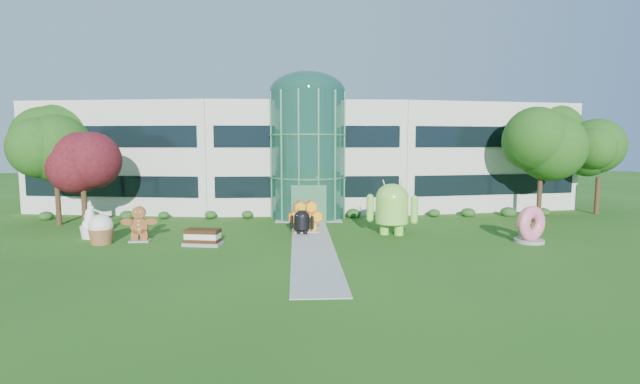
{
  "coord_description": "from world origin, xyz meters",
  "views": [
    {
      "loc": [
        -0.92,
        -24.86,
        5.85
      ],
      "look_at": [
        0.68,
        6.0,
        2.6
      ],
      "focal_mm": 26.0,
      "sensor_mm": 36.0,
      "label": 1
    }
  ],
  "objects_px": {
    "android_black": "(302,220)",
    "donut": "(530,224)",
    "android_green": "(392,205)",
    "gingerbread": "(139,224)"
  },
  "relations": [
    {
      "from": "android_black",
      "to": "donut",
      "type": "bearing_deg",
      "value": 3.5
    },
    {
      "from": "android_green",
      "to": "donut",
      "type": "relative_size",
      "value": 1.75
    },
    {
      "from": "donut",
      "to": "gingerbread",
      "type": "height_order",
      "value": "donut"
    },
    {
      "from": "android_black",
      "to": "gingerbread",
      "type": "relative_size",
      "value": 0.8
    },
    {
      "from": "donut",
      "to": "gingerbread",
      "type": "xyz_separation_m",
      "value": [
        -23.16,
        1.47,
        -0.03
      ]
    },
    {
      "from": "android_green",
      "to": "gingerbread",
      "type": "height_order",
      "value": "android_green"
    },
    {
      "from": "android_green",
      "to": "android_black",
      "type": "bearing_deg",
      "value": -163.49
    },
    {
      "from": "android_black",
      "to": "donut",
      "type": "xyz_separation_m",
      "value": [
        13.43,
        -3.11,
        0.18
      ]
    },
    {
      "from": "donut",
      "to": "gingerbread",
      "type": "relative_size",
      "value": 0.95
    },
    {
      "from": "android_black",
      "to": "donut",
      "type": "height_order",
      "value": "donut"
    }
  ]
}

